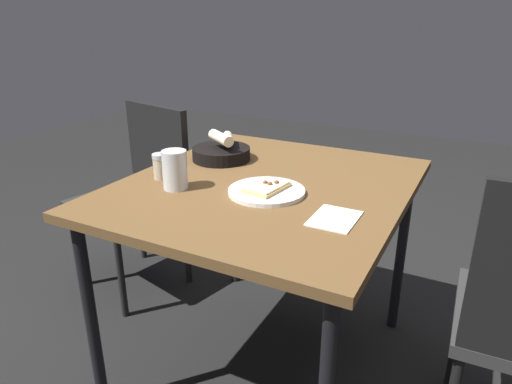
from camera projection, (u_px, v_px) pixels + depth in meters
The scene contains 8 objects.
ground at pixel (264, 361), 1.83m from camera, with size 8.00×8.00×0.00m, color black.
dining_table at pixel (266, 201), 1.58m from camera, with size 1.04×0.91×0.75m.
pizza_plate at pixel (267, 190), 1.46m from camera, with size 0.24×0.24×0.04m.
bread_basket at pixel (222, 152), 1.78m from camera, with size 0.22×0.22×0.11m.
beer_glass at pixel (175, 172), 1.48m from camera, with size 0.08×0.08×0.13m.
pepper_shaker at pixel (161, 168), 1.58m from camera, with size 0.05×0.05×0.09m.
napkin at pixel (335, 218), 1.28m from camera, with size 0.16×0.12×0.00m.
chair_far at pixel (140, 185), 2.22m from camera, with size 0.53×0.53×0.88m.
Camera 1 is at (-1.31, -0.65, 1.29)m, focal length 32.42 mm.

